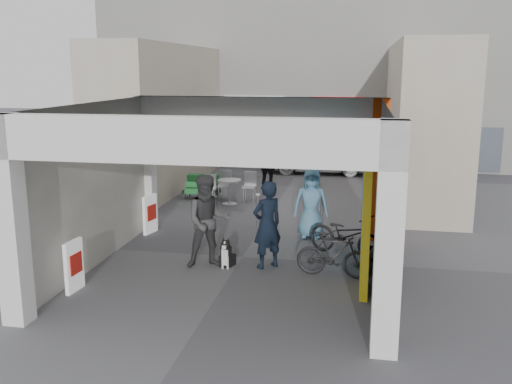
% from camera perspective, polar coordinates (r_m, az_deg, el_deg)
% --- Properties ---
extents(ground, '(90.00, 90.00, 0.00)m').
position_cam_1_polar(ground, '(13.02, -1.37, -6.52)').
color(ground, '#56565B').
rests_on(ground, ground).
extents(arcade_canopy, '(6.40, 6.45, 6.40)m').
position_cam_1_polar(arcade_canopy, '(11.57, 0.35, 2.88)').
color(arcade_canopy, silver).
rests_on(arcade_canopy, ground).
extents(far_building, '(18.00, 4.08, 8.00)m').
position_cam_1_polar(far_building, '(26.18, 5.03, 11.74)').
color(far_building, white).
rests_on(far_building, ground).
extents(plaza_bldg_left, '(2.00, 9.00, 5.00)m').
position_cam_1_polar(plaza_bldg_left, '(20.86, -9.36, 7.43)').
color(plaza_bldg_left, '#BBB39B').
rests_on(plaza_bldg_left, ground).
extents(plaza_bldg_right, '(2.00, 9.00, 5.00)m').
position_cam_1_polar(plaza_bldg_right, '(19.73, 16.26, 6.84)').
color(plaza_bldg_right, '#BBB39B').
rests_on(plaza_bldg_right, ground).
extents(bollard_left, '(0.09, 0.09, 0.82)m').
position_cam_1_polar(bollard_left, '(15.59, -4.81, -1.82)').
color(bollard_left, gray).
rests_on(bollard_left, ground).
extents(bollard_center, '(0.09, 0.09, 0.90)m').
position_cam_1_polar(bollard_center, '(15.30, 0.19, -1.89)').
color(bollard_center, gray).
rests_on(bollard_center, ground).
extents(bollard_right, '(0.09, 0.09, 0.96)m').
position_cam_1_polar(bollard_right, '(14.90, 6.60, -2.25)').
color(bollard_right, gray).
rests_on(bollard_right, ground).
extents(advert_board_near, '(0.14, 0.55, 1.00)m').
position_cam_1_polar(advert_board_near, '(11.49, -17.73, -7.02)').
color(advert_board_near, white).
rests_on(advert_board_near, ground).
extents(advert_board_far, '(0.21, 0.55, 1.00)m').
position_cam_1_polar(advert_board_far, '(14.99, -10.53, -2.18)').
color(advert_board_far, white).
rests_on(advert_board_far, ground).
extents(cafe_set, '(1.56, 1.26, 0.94)m').
position_cam_1_polar(cafe_set, '(18.25, -2.81, 0.03)').
color(cafe_set, '#B4B4BA').
rests_on(cafe_set, ground).
extents(produce_stand, '(1.18, 0.64, 0.78)m').
position_cam_1_polar(produce_stand, '(18.78, -5.44, 0.26)').
color(produce_stand, black).
rests_on(produce_stand, ground).
extents(crate_stack, '(0.55, 0.50, 0.56)m').
position_cam_1_polar(crate_stack, '(20.97, 5.66, 1.43)').
color(crate_stack, '#1B5F28').
rests_on(crate_stack, ground).
extents(border_collie, '(0.24, 0.48, 0.66)m').
position_cam_1_polar(border_collie, '(12.32, -2.98, -6.35)').
color(border_collie, black).
rests_on(border_collie, ground).
extents(man_with_dog, '(0.82, 0.80, 1.89)m').
position_cam_1_polar(man_with_dog, '(12.09, 1.12, -3.30)').
color(man_with_dog, black).
rests_on(man_with_dog, ground).
extents(man_back_turned, '(1.19, 1.06, 2.01)m').
position_cam_1_polar(man_back_turned, '(12.17, -4.79, -2.94)').
color(man_back_turned, '#3C3C3F').
rests_on(man_back_turned, ground).
extents(man_elderly, '(0.93, 0.68, 1.76)m').
position_cam_1_polar(man_elderly, '(14.34, 5.52, -1.15)').
color(man_elderly, '#5B8FB0').
rests_on(man_elderly, ground).
extents(man_crates, '(1.21, 0.71, 1.93)m').
position_cam_1_polar(man_crates, '(19.56, 1.26, 2.75)').
color(man_crates, black).
rests_on(man_crates, ground).
extents(bicycle_front, '(1.97, 1.46, 0.99)m').
position_cam_1_polar(bicycle_front, '(13.10, 9.01, -4.28)').
color(bicycle_front, black).
rests_on(bicycle_front, ground).
extents(bicycle_rear, '(1.59, 0.62, 0.93)m').
position_cam_1_polar(bicycle_rear, '(11.79, 7.82, -6.25)').
color(bicycle_rear, black).
rests_on(bicycle_rear, ground).
extents(white_van, '(4.31, 1.87, 1.45)m').
position_cam_1_polar(white_van, '(23.48, 6.03, 3.67)').
color(white_van, white).
rests_on(white_van, ground).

